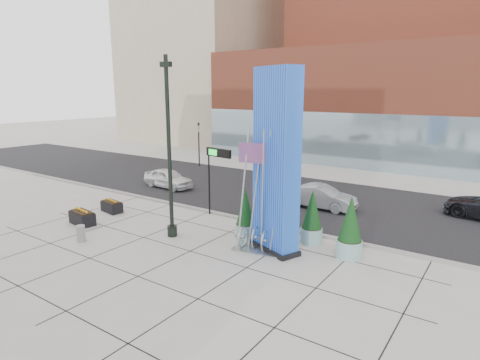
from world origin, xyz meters
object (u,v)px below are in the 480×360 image
Objects in this scene: concrete_bollard at (81,233)px; car_white_west at (168,178)px; public_art_sculpture at (261,220)px; overhead_street_sign at (218,158)px; car_silver_mid at (321,197)px; blue_pylon at (276,166)px; lamp_post at (170,166)px.

concrete_bollard is 0.19× the size of car_white_west.
public_art_sculpture is 13.38m from car_white_west.
overhead_street_sign is (-4.61, 2.93, 1.90)m from public_art_sculpture.
concrete_bollard is 7.97m from overhead_street_sign.
car_white_west is at bearing 112.82° from concrete_bollard.
public_art_sculpture is 1.40× the size of overhead_street_sign.
car_silver_mid is at bearing 83.71° from public_art_sculpture.
public_art_sculpture is at bearing -176.58° from car_silver_mid.
public_art_sculpture is 7.00× the size of concrete_bollard.
concrete_bollard is (-8.03, -4.25, -3.44)m from blue_pylon.
overhead_street_sign is 0.96× the size of car_white_west.
overhead_street_sign is (-0.09, 3.84, -0.16)m from lamp_post.
public_art_sculpture reaches higher than car_white_west.
blue_pylon is 10.21× the size of concrete_bollard.
concrete_bollard is at bearing 148.31° from car_silver_mid.
lamp_post is 9.86m from car_silver_mid.
blue_pylon is 1.46× the size of public_art_sculpture.
lamp_post reaches higher than concrete_bollard.
public_art_sculpture is (-0.48, -0.39, -2.40)m from blue_pylon.
blue_pylon reaches higher than car_white_west.
public_art_sculpture is at bearing 11.36° from lamp_post.
blue_pylon is at bearing 27.91° from concrete_bollard.
lamp_post is 2.11× the size of car_white_west.
public_art_sculpture reaches higher than car_silver_mid.
blue_pylon reaches higher than concrete_bollard.
car_white_west is 0.96× the size of car_silver_mid.
concrete_bollard is at bearing -103.60° from overhead_street_sign.
public_art_sculpture is 5.78m from overhead_street_sign.
car_white_west is (-7.20, 3.32, -2.64)m from overhead_street_sign.
blue_pylon is 13.97m from car_white_west.
blue_pylon is 7.95m from car_silver_mid.
public_art_sculpture reaches higher than concrete_bollard.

